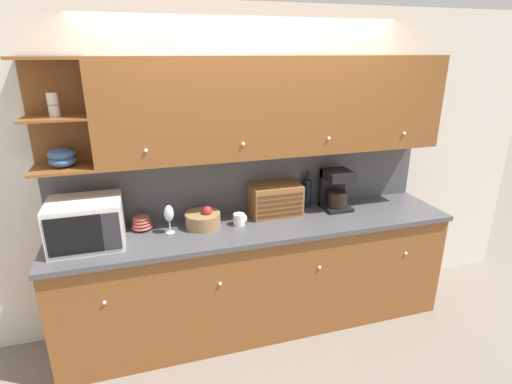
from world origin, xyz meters
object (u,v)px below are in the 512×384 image
Objects in this scene: microwave at (86,223)px; wine_bottle at (307,191)px; bowl_stack_on_counter at (142,223)px; coffee_maker at (336,189)px; wine_glass at (169,214)px; bread_box at (275,200)px; mug at (239,219)px; fruit_basket at (203,219)px.

microwave is 1.53× the size of wine_bottle.
coffee_maker reaches higher than bowl_stack_on_counter.
wine_glass is 0.89m from bread_box.
wine_bottle reaches higher than bowl_stack_on_counter.
wine_bottle is (1.78, 0.23, -0.02)m from microwave.
microwave reaches higher than mug.
wine_glass reaches higher than fruit_basket.
microwave is 4.77× the size of mug.
microwave is at bearing -174.14° from bread_box.
wine_glass is 0.81× the size of fruit_basket.
bread_box is (0.63, 0.08, 0.07)m from fruit_basket.
mug is (0.28, -0.05, -0.01)m from fruit_basket.
bowl_stack_on_counter is 1.55× the size of mug.
coffee_maker is at bearing 6.88° from mug.
bread_box is at bearing 177.89° from coffee_maker.
bowl_stack_on_counter is 0.47m from fruit_basket.
bread_box reaches higher than fruit_basket.
mug is at bearing -10.27° from fruit_basket.
microwave is 2.01m from coffee_maker.
microwave reaches higher than fruit_basket.
fruit_basket is at bearing 9.04° from wine_glass.
microwave reaches higher than bowl_stack_on_counter.
wine_glass is at bearing -32.10° from bowl_stack_on_counter.
coffee_maker is at bearing 2.77° from fruit_basket.
bread_box is (1.09, -0.01, 0.07)m from bowl_stack_on_counter.
coffee_maker reaches higher than wine_bottle.
fruit_basket is 0.64m from bread_box.
fruit_basket is at bearing 169.73° from mug.
microwave is 0.84m from fruit_basket.
mug is 0.38m from bread_box.
bread_box is at bearing 20.33° from mug.
microwave is at bearing -176.89° from wine_glass.
fruit_basket is at bearing -172.98° from bread_box.
coffee_maker is at bearing 3.92° from wine_glass.
bowl_stack_on_counter is 0.46× the size of coffee_maker.
bread_box reaches higher than bowl_stack_on_counter.
mug is 0.30× the size of coffee_maker.
microwave is at bearing -176.31° from coffee_maker.
wine_glass is 0.54× the size of bread_box.
fruit_basket is 0.97m from wine_bottle.
coffee_maker reaches higher than bread_box.
microwave is at bearing -178.89° from mug.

